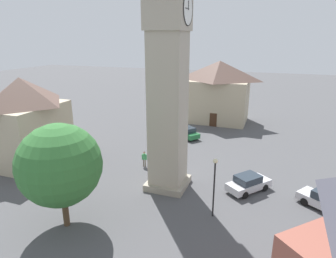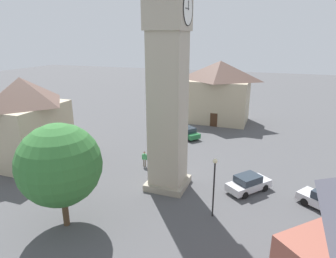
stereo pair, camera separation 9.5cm
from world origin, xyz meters
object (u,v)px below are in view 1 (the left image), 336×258
(car_red_corner, at_px, (248,183))
(pedestrian, at_px, (144,158))
(tree, at_px, (60,165))
(road_sign, at_px, (168,148))
(building_terrace_right, at_px, (25,120))
(clock_tower, at_px, (168,24))
(car_silver_kerb, at_px, (326,201))
(lamp_post, at_px, (214,178))
(car_blue_kerb, at_px, (186,132))
(building_shop_left, at_px, (219,91))

(car_red_corner, height_order, pedestrian, pedestrian)
(tree, height_order, road_sign, tree)
(tree, distance_m, building_terrace_right, 13.84)
(clock_tower, distance_m, pedestrian, 14.01)
(car_silver_kerb, xyz_separation_m, lamp_post, (3.94, -8.25, 2.45))
(pedestrian, height_order, lamp_post, lamp_post)
(pedestrian, bearing_deg, tree, -5.97)
(tree, height_order, building_terrace_right, building_terrace_right)
(car_silver_kerb, xyz_separation_m, building_terrace_right, (0.56, -29.26, 3.97))
(clock_tower, height_order, pedestrian, clock_tower)
(car_red_corner, height_order, building_terrace_right, building_terrace_right)
(car_blue_kerb, xyz_separation_m, car_red_corner, (12.11, 9.32, 0.00))
(car_silver_kerb, relative_size, road_sign, 1.55)
(building_shop_left, xyz_separation_m, road_sign, (18.83, -1.82, -3.06))
(building_shop_left, bearing_deg, pedestrian, -10.99)
(clock_tower, xyz_separation_m, road_sign, (-4.59, -1.66, -12.23))
(pedestrian, xyz_separation_m, road_sign, (-1.47, 2.13, 0.89))
(car_blue_kerb, relative_size, car_red_corner, 1.01)
(car_red_corner, xyz_separation_m, building_terrace_right, (1.50, -23.21, 3.97))
(clock_tower, bearing_deg, building_shop_left, 179.62)
(clock_tower, height_order, tree, clock_tower)
(building_shop_left, xyz_separation_m, building_terrace_right, (23.35, -16.33, -0.23))
(clock_tower, distance_m, lamp_post, 12.39)
(car_red_corner, relative_size, road_sign, 1.52)
(car_red_corner, distance_m, tree, 15.87)
(car_red_corner, xyz_separation_m, lamp_post, (4.88, -2.20, 2.45))
(car_red_corner, relative_size, building_shop_left, 0.44)
(building_shop_left, bearing_deg, lamp_post, 9.93)
(car_red_corner, height_order, tree, tree)
(car_blue_kerb, height_order, building_terrace_right, building_terrace_right)
(pedestrian, xyz_separation_m, tree, (11.15, -1.17, 3.77))
(car_red_corner, bearing_deg, tree, -51.33)
(pedestrian, bearing_deg, car_silver_kerb, 81.60)
(pedestrian, bearing_deg, road_sign, 124.66)
(tree, bearing_deg, car_red_corner, 128.67)
(car_blue_kerb, height_order, car_silver_kerb, same)
(lamp_post, bearing_deg, road_sign, -140.56)
(clock_tower, bearing_deg, car_blue_kerb, -170.53)
(car_blue_kerb, bearing_deg, clock_tower, 9.47)
(car_red_corner, xyz_separation_m, road_sign, (-3.02, -8.70, 1.14))
(pedestrian, distance_m, tree, 11.82)
(car_red_corner, bearing_deg, road_sign, -109.16)
(car_blue_kerb, bearing_deg, pedestrian, -8.12)
(clock_tower, relative_size, car_silver_kerb, 5.54)
(car_silver_kerb, height_order, building_shop_left, building_shop_left)
(car_silver_kerb, bearing_deg, road_sign, -105.03)
(tree, bearing_deg, pedestrian, 174.03)
(clock_tower, xyz_separation_m, tree, (8.02, -4.96, -9.35))
(car_red_corner, distance_m, building_terrace_right, 23.60)
(car_blue_kerb, relative_size, building_shop_left, 0.44)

